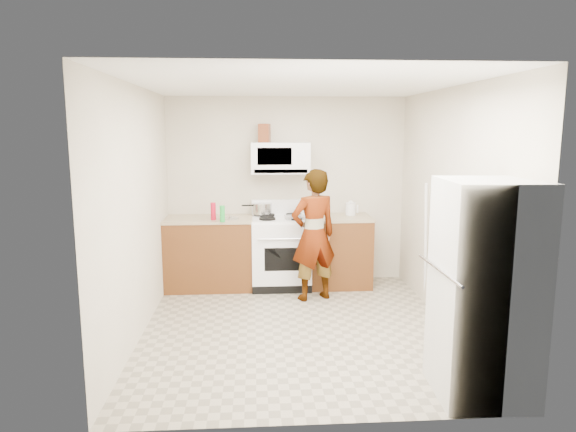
{
  "coord_description": "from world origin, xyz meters",
  "views": [
    {
      "loc": [
        -0.44,
        -5.12,
        2.06
      ],
      "look_at": [
        -0.07,
        0.55,
        1.11
      ],
      "focal_mm": 32.0,
      "sensor_mm": 36.0,
      "label": 1
    }
  ],
  "objects": [
    {
      "name": "cabinet_right",
      "position": [
        0.68,
        1.49,
        0.45
      ],
      "size": [
        0.8,
        0.62,
        0.9
      ],
      "primitive_type": "cube",
      "color": "#5A3615",
      "rests_on": "floor"
    },
    {
      "name": "bottle_spray",
      "position": [
        -0.96,
        1.34,
        1.05
      ],
      "size": [
        0.08,
        0.08,
        0.22
      ],
      "primitive_type": "cylinder",
      "rotation": [
        0.0,
        0.0,
        0.33
      ],
      "color": "#B40D27",
      "rests_on": "counter_left"
    },
    {
      "name": "right_wall",
      "position": [
        1.59,
        0.0,
        1.25
      ],
      "size": [
        0.02,
        3.6,
        2.5
      ],
      "primitive_type": "cube",
      "color": "beige",
      "rests_on": "floor"
    },
    {
      "name": "back_wall",
      "position": [
        0.0,
        1.79,
        1.25
      ],
      "size": [
        3.2,
        0.02,
        2.5
      ],
      "primitive_type": "cube",
      "color": "beige",
      "rests_on": "floor"
    },
    {
      "name": "bottle_green_cap",
      "position": [
        -0.84,
        1.18,
        1.04
      ],
      "size": [
        0.08,
        0.08,
        0.2
      ],
      "primitive_type": "cylinder",
      "rotation": [
        0.0,
        0.0,
        -0.23
      ],
      "color": "green",
      "rests_on": "counter_left"
    },
    {
      "name": "person",
      "position": [
        0.27,
        0.93,
        0.8
      ],
      "size": [
        0.68,
        0.56,
        1.61
      ],
      "primitive_type": "imported",
      "rotation": [
        0.0,
        0.0,
        3.49
      ],
      "color": "tan",
      "rests_on": "floor"
    },
    {
      "name": "kettle",
      "position": [
        0.84,
        1.59,
        1.02
      ],
      "size": [
        0.15,
        0.15,
        0.16
      ],
      "primitive_type": "cylinder",
      "rotation": [
        0.0,
        0.0,
        0.13
      ],
      "color": "silver",
      "rests_on": "counter_right"
    },
    {
      "name": "jug",
      "position": [
        -0.3,
        1.63,
        2.02
      ],
      "size": [
        0.17,
        0.17,
        0.24
      ],
      "primitive_type": "cube",
      "rotation": [
        0.0,
        0.0,
        -0.22
      ],
      "color": "brown",
      "rests_on": "microwave"
    },
    {
      "name": "bottle_hot_sauce",
      "position": [
        -0.85,
        1.32,
        1.02
      ],
      "size": [
        0.07,
        0.07,
        0.16
      ],
      "primitive_type": "cylinder",
      "rotation": [
        0.0,
        0.0,
        -0.31
      ],
      "color": "#DF4518",
      "rests_on": "counter_left"
    },
    {
      "name": "counter_right",
      "position": [
        0.68,
        1.49,
        0.92
      ],
      "size": [
        0.82,
        0.64,
        0.03
      ],
      "primitive_type": "cube",
      "color": "tan",
      "rests_on": "cabinet_right"
    },
    {
      "name": "saucepan",
      "position": [
        -0.34,
        1.66,
        1.02
      ],
      "size": [
        0.27,
        0.27,
        0.14
      ],
      "primitive_type": "cylinder",
      "rotation": [
        0.0,
        0.0,
        0.07
      ],
      "color": "#ADADB2",
      "rests_on": "gas_range"
    },
    {
      "name": "floor",
      "position": [
        0.0,
        0.0,
        0.0
      ],
      "size": [
        3.6,
        3.6,
        0.0
      ],
      "primitive_type": "plane",
      "color": "gray",
      "rests_on": "ground"
    },
    {
      "name": "cabinet_left",
      "position": [
        -1.04,
        1.49,
        0.45
      ],
      "size": [
        1.12,
        0.62,
        0.9
      ],
      "primitive_type": "cube",
      "color": "#5A3615",
      "rests_on": "floor"
    },
    {
      "name": "microwave",
      "position": [
        -0.1,
        1.61,
        1.7
      ],
      "size": [
        0.76,
        0.38,
        0.4
      ],
      "primitive_type": "cube",
      "color": "white",
      "rests_on": "back_wall"
    },
    {
      "name": "gas_range",
      "position": [
        -0.1,
        1.48,
        0.49
      ],
      "size": [
        0.76,
        0.65,
        1.13
      ],
      "color": "white",
      "rests_on": "floor"
    },
    {
      "name": "fridge",
      "position": [
        1.32,
        -1.45,
        0.85
      ],
      "size": [
        0.74,
        0.74,
        1.7
      ],
      "primitive_type": "cube",
      "rotation": [
        0.0,
        0.0,
        -0.06
      ],
      "color": "silver",
      "rests_on": "floor"
    },
    {
      "name": "pot_lid",
      "position": [
        -0.76,
        1.4,
        0.94
      ],
      "size": [
        0.28,
        0.28,
        0.01
      ],
      "primitive_type": "cylinder",
      "rotation": [
        0.0,
        0.0,
        0.32
      ],
      "color": "silver",
      "rests_on": "counter_left"
    },
    {
      "name": "broom",
      "position": [
        1.56,
        0.63,
        0.74
      ],
      "size": [
        0.18,
        0.3,
        1.46
      ],
      "primitive_type": "cylinder",
      "rotation": [
        0.14,
        -0.14,
        0.29
      ],
      "color": "white",
      "rests_on": "floor"
    },
    {
      "name": "counter_left",
      "position": [
        -1.04,
        1.49,
        0.92
      ],
      "size": [
        1.14,
        0.64,
        0.03
      ],
      "primitive_type": "cube",
      "color": "tan",
      "rests_on": "cabinet_left"
    },
    {
      "name": "tray",
      "position": [
        0.08,
        1.34,
        0.96
      ],
      "size": [
        0.27,
        0.19,
        0.05
      ],
      "primitive_type": "cube",
      "rotation": [
        0.0,
        0.0,
        0.12
      ],
      "color": "white",
      "rests_on": "gas_range"
    }
  ]
}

